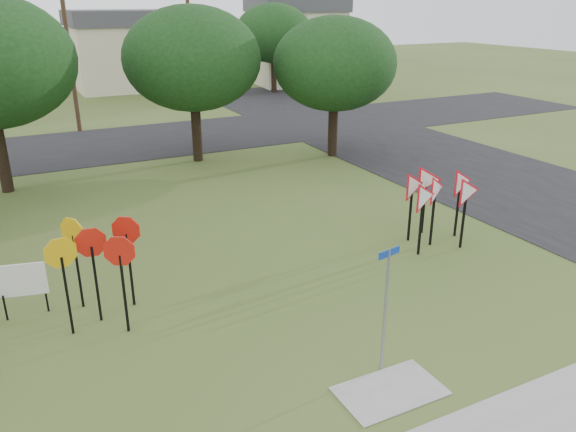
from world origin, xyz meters
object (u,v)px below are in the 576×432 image
object	(u,v)px
info_board	(22,282)
stop_sign_cluster	(95,251)
yield_sign_cluster	(437,191)
street_name_sign	(386,302)

from	to	relation	value
info_board	stop_sign_cluster	bearing A→B (deg)	-31.11
yield_sign_cluster	stop_sign_cluster	bearing A→B (deg)	-179.99
yield_sign_cluster	info_board	distance (m)	11.35
street_name_sign	info_board	world-z (taller)	street_name_sign
yield_sign_cluster	info_board	size ratio (longest dim) A/B	2.17
stop_sign_cluster	info_board	bearing A→B (deg)	148.89
stop_sign_cluster	yield_sign_cluster	xyz separation A→B (m)	(9.72, 0.00, -0.06)
street_name_sign	yield_sign_cluster	world-z (taller)	street_name_sign
stop_sign_cluster	yield_sign_cluster	world-z (taller)	stop_sign_cluster
street_name_sign	yield_sign_cluster	size ratio (longest dim) A/B	0.92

